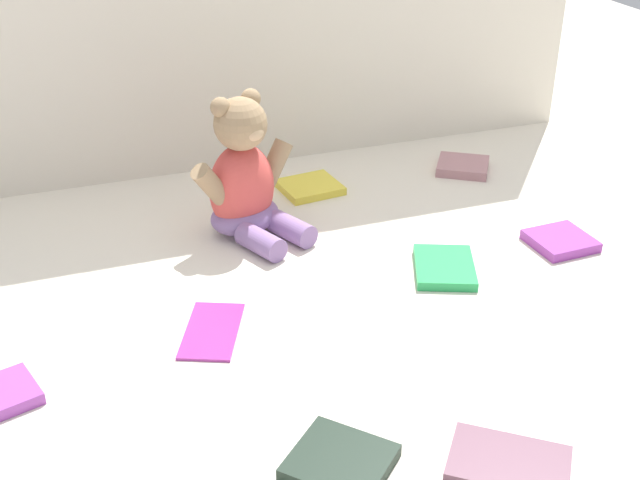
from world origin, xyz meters
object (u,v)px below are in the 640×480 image
object	(u,v)px
book_case_2	(310,187)
book_case_7	(444,267)
book_case_6	(212,329)
book_case_8	(509,464)
book_case_0	(463,166)
book_case_1	(560,241)
teddy_bear	(245,183)
book_case_4	(340,463)

from	to	relation	value
book_case_2	book_case_7	distance (m)	0.36
book_case_6	book_case_7	world-z (taller)	book_case_7
book_case_6	book_case_8	world-z (taller)	book_case_8
book_case_0	book_case_1	size ratio (longest dim) A/B	1.02
book_case_0	book_case_8	bearing A→B (deg)	-81.78
teddy_bear	book_case_6	distance (m)	0.30
book_case_1	book_case_8	size ratio (longest dim) A/B	0.73
book_case_6	teddy_bear	bearing A→B (deg)	88.76
book_case_7	book_case_8	bearing A→B (deg)	-85.25
book_case_0	book_case_1	world-z (taller)	book_case_0
book_case_6	book_case_8	size ratio (longest dim) A/B	1.04
book_case_2	book_case_6	distance (m)	0.47
book_case_4	book_case_6	size ratio (longest dim) A/B	0.78
book_case_2	book_case_1	bearing A→B (deg)	-143.52
teddy_bear	book_case_4	bearing A→B (deg)	-119.14
teddy_bear	book_case_4	world-z (taller)	teddy_bear
book_case_7	book_case_1	bearing A→B (deg)	25.30
book_case_1	book_case_2	world-z (taller)	book_case_1
book_case_2	book_case_8	world-z (taller)	book_case_2
teddy_bear	book_case_7	bearing A→B (deg)	-66.90
book_case_2	book_case_6	size ratio (longest dim) A/B	0.78
book_case_0	book_case_2	bearing A→B (deg)	-149.44
book_case_7	book_case_0	bearing A→B (deg)	80.02
teddy_bear	book_case_1	distance (m)	0.52
book_case_0	book_case_7	xyz separation A→B (m)	(-0.21, -0.33, -0.00)
book_case_6	book_case_4	bearing A→B (deg)	-53.04
book_case_4	book_case_6	world-z (taller)	book_case_4
teddy_bear	book_case_7	world-z (taller)	teddy_bear
book_case_2	book_case_0	bearing A→B (deg)	-99.18
book_case_0	book_case_4	xyz separation A→B (m)	(-0.51, -0.66, -0.00)
book_case_6	book_case_7	xyz separation A→B (m)	(0.37, 0.04, 0.00)
book_case_4	book_case_6	bearing A→B (deg)	-119.24
teddy_bear	book_case_4	size ratio (longest dim) A/B	2.28
teddy_bear	book_case_4	distance (m)	0.57
book_case_1	book_case_4	distance (m)	0.62
book_case_0	book_case_1	bearing A→B (deg)	-56.19
book_case_0	book_case_4	size ratio (longest dim) A/B	0.92
book_case_2	book_case_8	distance (m)	0.74
book_case_7	teddy_bear	bearing A→B (deg)	159.66
book_case_0	book_case_2	distance (m)	0.31
book_case_0	book_case_8	distance (m)	0.80
book_case_4	book_case_6	distance (m)	0.30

